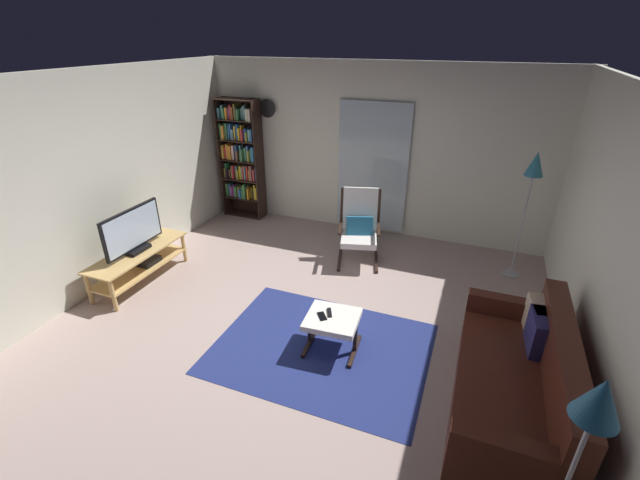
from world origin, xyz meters
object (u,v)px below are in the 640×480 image
television (133,232)px  tv_remote (329,312)px  lounge_armchair (360,225)px  wall_clock (267,108)px  cell_phone (322,316)px  leather_sofa (517,383)px  floor_lamp_by_shelf (533,175)px  ottoman (332,322)px  tv_stand (140,260)px  bookshelf_near_tv (242,155)px  floor_lamp_by_sofa (591,422)px

television → tv_remote: bearing=-6.1°
television → lounge_armchair: size_ratio=0.90×
wall_clock → tv_remote: bearing=-53.5°
television → tv_remote: size_ratio=6.41×
cell_phone → wall_clock: wall_clock is taller
leather_sofa → floor_lamp_by_shelf: floor_lamp_by_shelf is taller
ottoman → wall_clock: (-2.20, 2.95, 1.52)m
leather_sofa → cell_phone: leather_sofa is taller
leather_sofa → tv_remote: (-1.76, 0.23, 0.10)m
leather_sofa → wall_clock: wall_clock is taller
tv_remote → floor_lamp_by_shelf: bearing=26.3°
tv_stand → bookshelf_near_tv: (0.11, 2.46, 0.78)m
leather_sofa → tv_stand: bearing=173.1°
tv_remote → bookshelf_near_tv: bearing=108.3°
tv_stand → cell_phone: size_ratio=9.92×
tv_stand → lounge_armchair: size_ratio=1.36×
cell_phone → floor_lamp_by_shelf: bearing=14.1°
tv_remote → cell_phone: 0.09m
tv_stand → television: bearing=-82.2°
tv_remote → cell_phone: (-0.05, -0.08, -0.00)m
television → cell_phone: television is taller
leather_sofa → lounge_armchair: (-2.02, 2.14, 0.23)m
television → wall_clock: (0.57, 2.62, 1.14)m
ottoman → floor_lamp_by_shelf: (1.74, 2.28, 1.07)m
tv_stand → tv_remote: size_ratio=9.64×
cell_phone → wall_clock: (-2.10, 2.99, 1.45)m
bookshelf_near_tv → floor_lamp_by_shelf: bearing=-6.9°
cell_phone → wall_clock: 3.93m
television → floor_lamp_by_shelf: bearing=23.3°
leather_sofa → tv_remote: bearing=172.5°
tv_stand → floor_lamp_by_shelf: 5.03m
lounge_armchair → tv_remote: size_ratio=7.10×
floor_lamp_by_sofa → wall_clock: (-4.02, 4.41, 0.56)m
television → floor_lamp_by_shelf: floor_lamp_by_shelf is taller
leather_sofa → wall_clock: 5.24m
tv_stand → lounge_armchair: (2.46, 1.60, 0.24)m
tv_stand → ottoman: (2.77, -0.35, 0.03)m
bookshelf_near_tv → tv_remote: bearing=-46.7°
leather_sofa → floor_lamp_by_shelf: (0.03, 2.47, 1.09)m
leather_sofa → cell_phone: 1.82m
ottoman → wall_clock: 3.98m
ottoman → floor_lamp_by_shelf: 3.06m
ottoman → tv_remote: tv_remote is taller
bookshelf_near_tv → wall_clock: bearing=16.9°
television → floor_lamp_by_shelf: size_ratio=0.55×
bookshelf_near_tv → floor_lamp_by_sofa: (4.48, -4.27, 0.21)m
television → ottoman: television is taller
television → bookshelf_near_tv: bookshelf_near_tv is taller
bookshelf_near_tv → lounge_armchair: bearing=-20.0°
bookshelf_near_tv → cell_phone: 3.89m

